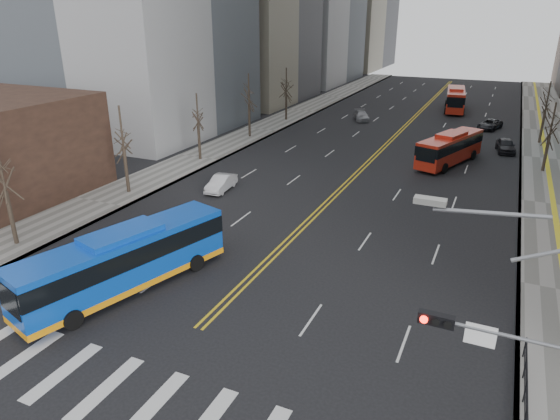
# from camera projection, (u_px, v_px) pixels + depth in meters

# --- Properties ---
(ground) EXTENTS (220.00, 220.00, 0.00)m
(ground) POSITION_uv_depth(u_px,v_px,m) (129.00, 397.00, 19.89)
(ground) COLOR black
(sidewalk_right) EXTENTS (7.00, 130.00, 0.15)m
(sidewalk_right) POSITION_uv_depth(u_px,v_px,m) (557.00, 160.00, 51.20)
(sidewalk_right) COLOR slate
(sidewalk_right) RESTS_ON ground
(sidewalk_left) EXTENTS (5.00, 130.00, 0.15)m
(sidewalk_left) POSITION_uv_depth(u_px,v_px,m) (261.00, 130.00, 64.23)
(sidewalk_left) COLOR slate
(sidewalk_left) RESTS_ON ground
(crosswalk) EXTENTS (26.70, 4.00, 0.01)m
(crosswalk) POSITION_uv_depth(u_px,v_px,m) (129.00, 397.00, 19.88)
(crosswalk) COLOR silver
(crosswalk) RESTS_ON ground
(centerline) EXTENTS (0.55, 100.00, 0.01)m
(centerline) POSITION_uv_depth(u_px,v_px,m) (405.00, 126.00, 66.39)
(centerline) COLOR gold
(centerline) RESTS_ON ground
(signal_mast) EXTENTS (5.37, 0.37, 9.39)m
(signal_mast) POSITION_uv_depth(u_px,v_px,m) (532.00, 361.00, 14.49)
(signal_mast) COLOR gray
(signal_mast) RESTS_ON ground
(pedestrian_railing) EXTENTS (0.06, 6.06, 1.02)m
(pedestrian_railing) POSITION_uv_depth(u_px,v_px,m) (526.00, 388.00, 19.17)
(pedestrian_railing) COLOR black
(pedestrian_railing) RESTS_ON sidewalk_right
(street_trees) EXTENTS (35.20, 47.20, 7.60)m
(street_trees) POSITION_uv_depth(u_px,v_px,m) (297.00, 112.00, 50.04)
(street_trees) COLOR black
(street_trees) RESTS_ON ground
(blue_bus) EXTENTS (5.86, 12.28, 3.51)m
(blue_bus) POSITION_uv_depth(u_px,v_px,m) (125.00, 259.00, 26.94)
(blue_bus) COLOR #0C46BF
(blue_bus) RESTS_ON ground
(red_bus_near) EXTENTS (5.43, 10.20, 3.20)m
(red_bus_near) POSITION_uv_depth(u_px,v_px,m) (450.00, 147.00, 49.41)
(red_bus_near) COLOR #B62313
(red_bus_near) RESTS_ON ground
(red_bus_far) EXTENTS (3.76, 11.22, 3.50)m
(red_bus_far) POSITION_uv_depth(u_px,v_px,m) (455.00, 98.00, 76.18)
(red_bus_far) COLOR #B62313
(red_bus_far) RESTS_ON ground
(car_white) EXTENTS (1.74, 4.07, 1.31)m
(car_white) POSITION_uv_depth(u_px,v_px,m) (221.00, 183.00, 42.54)
(car_white) COLOR silver
(car_white) RESTS_ON ground
(car_dark_mid) EXTENTS (2.37, 4.50, 1.46)m
(car_dark_mid) POSITION_uv_depth(u_px,v_px,m) (506.00, 145.00, 54.12)
(car_dark_mid) COLOR black
(car_dark_mid) RESTS_ON ground
(car_silver) EXTENTS (3.42, 4.76, 1.28)m
(car_silver) POSITION_uv_depth(u_px,v_px,m) (361.00, 116.00, 69.90)
(car_silver) COLOR gray
(car_silver) RESTS_ON ground
(car_dark_far) EXTENTS (3.27, 4.97, 1.27)m
(car_dark_far) POSITION_uv_depth(u_px,v_px,m) (490.00, 124.00, 64.57)
(car_dark_far) COLOR black
(car_dark_far) RESTS_ON ground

